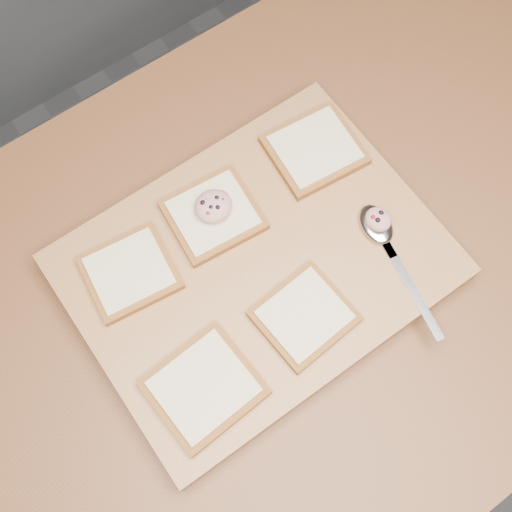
{
  "coord_description": "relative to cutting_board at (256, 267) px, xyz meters",
  "views": [
    {
      "loc": [
        -0.34,
        -0.22,
        1.74
      ],
      "look_at": [
        -0.17,
        0.02,
        0.96
      ],
      "focal_mm": 45.0,
      "sensor_mm": 36.0,
      "label": 1
    }
  ],
  "objects": [
    {
      "name": "bread_near_left",
      "position": [
        -0.15,
        -0.1,
        0.03
      ],
      "size": [
        0.13,
        0.12,
        0.02
      ],
      "color": "brown",
      "rests_on": "cutting_board"
    },
    {
      "name": "spoon",
      "position": [
        0.16,
        -0.07,
        0.03
      ],
      "size": [
        0.06,
        0.21,
        0.01
      ],
      "color": "silver",
      "rests_on": "cutting_board"
    },
    {
      "name": "tuna_salad_dollop",
      "position": [
        -0.01,
        0.09,
        0.05
      ],
      "size": [
        0.05,
        0.05,
        0.02
      ],
      "color": "#DA988C",
      "rests_on": "bread_far_center"
    },
    {
      "name": "spoon_salad",
      "position": [
        0.16,
        -0.05,
        0.04
      ],
      "size": [
        0.03,
        0.04,
        0.02
      ],
      "color": "#DA988C",
      "rests_on": "spoon"
    },
    {
      "name": "bread_far_right",
      "position": [
        0.16,
        0.09,
        0.03
      ],
      "size": [
        0.13,
        0.12,
        0.02
      ],
      "color": "brown",
      "rests_on": "cutting_board"
    },
    {
      "name": "ground",
      "position": [
        0.17,
        -0.02,
        -0.92
      ],
      "size": [
        4.0,
        4.0,
        0.0
      ],
      "primitive_type": "plane",
      "color": "#515459",
      "rests_on": "ground"
    },
    {
      "name": "island_counter",
      "position": [
        0.17,
        -0.02,
        -0.47
      ],
      "size": [
        2.0,
        0.8,
        0.9
      ],
      "color": "slate",
      "rests_on": "ground"
    },
    {
      "name": "bread_near_center",
      "position": [
        0.01,
        -0.1,
        0.03
      ],
      "size": [
        0.12,
        0.11,
        0.02
      ],
      "color": "brown",
      "rests_on": "cutting_board"
    },
    {
      "name": "bread_far_center",
      "position": [
        -0.01,
        0.09,
        0.03
      ],
      "size": [
        0.13,
        0.12,
        0.02
      ],
      "color": "brown",
      "rests_on": "cutting_board"
    },
    {
      "name": "cutting_board",
      "position": [
        0.0,
        0.0,
        0.0
      ],
      "size": [
        0.48,
        0.36,
        0.04
      ],
      "primitive_type": "cube",
      "color": "#B9804F",
      "rests_on": "island_counter"
    },
    {
      "name": "bread_far_left",
      "position": [
        -0.15,
        0.08,
        0.03
      ],
      "size": [
        0.12,
        0.12,
        0.02
      ],
      "color": "brown",
      "rests_on": "cutting_board"
    }
  ]
}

